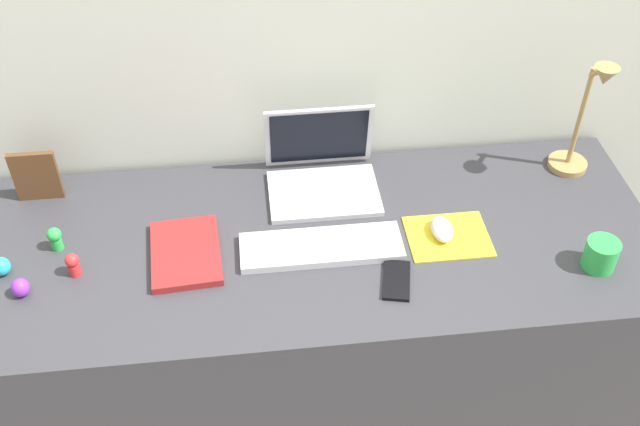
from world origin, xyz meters
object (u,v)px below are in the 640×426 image
(desk_lamp, at_px, (584,122))
(toy_figurine_green, at_px, (55,238))
(mouse, at_px, (442,229))
(keyboard, at_px, (321,247))
(cell_phone, at_px, (397,280))
(toy_figurine_purple, at_px, (21,288))
(toy_figurine_cyan, at_px, (1,267))
(coffee_mug, at_px, (601,254))
(toy_figurine_red, at_px, (73,264))
(picture_frame, at_px, (36,176))
(laptop, at_px, (322,168))
(notebook_pad, at_px, (186,253))

(desk_lamp, relative_size, toy_figurine_green, 5.56)
(mouse, bearing_deg, keyboard, -176.55)
(cell_phone, height_order, toy_figurine_purple, toy_figurine_purple)
(toy_figurine_green, relative_size, toy_figurine_cyan, 1.36)
(toy_figurine_green, bearing_deg, toy_figurine_purple, -111.91)
(coffee_mug, relative_size, toy_figurine_red, 1.29)
(picture_frame, bearing_deg, desk_lamp, -2.28)
(picture_frame, distance_m, toy_figurine_green, 0.22)
(laptop, xyz_separation_m, mouse, (0.28, -0.25, -0.03))
(coffee_mug, bearing_deg, desk_lamp, 79.44)
(cell_phone, xyz_separation_m, toy_figurine_red, (-0.78, 0.12, 0.03))
(mouse, bearing_deg, desk_lamp, 26.53)
(toy_figurine_cyan, bearing_deg, picture_frame, 80.31)
(cell_phone, xyz_separation_m, desk_lamp, (0.57, 0.36, 0.17))
(keyboard, height_order, desk_lamp, desk_lamp)
(toy_figurine_green, bearing_deg, toy_figurine_cyan, -147.88)
(toy_figurine_purple, bearing_deg, keyboard, 5.41)
(mouse, xyz_separation_m, toy_figurine_green, (-0.98, 0.06, 0.02))
(cell_phone, height_order, notebook_pad, notebook_pad)
(toy_figurine_purple, bearing_deg, mouse, 4.82)
(laptop, bearing_deg, toy_figurine_green, -165.23)
(notebook_pad, xyz_separation_m, picture_frame, (-0.39, 0.27, 0.06))
(toy_figurine_red, bearing_deg, toy_figurine_green, 120.13)
(notebook_pad, xyz_separation_m, toy_figurine_cyan, (-0.44, -0.01, 0.01))
(picture_frame, height_order, toy_figurine_purple, picture_frame)
(keyboard, xyz_separation_m, coffee_mug, (0.67, -0.13, 0.03))
(cell_phone, distance_m, picture_frame, 1.00)
(picture_frame, bearing_deg, notebook_pad, -34.63)
(keyboard, xyz_separation_m, toy_figurine_purple, (-0.72, -0.07, 0.01))
(desk_lamp, bearing_deg, laptop, 177.27)
(laptop, xyz_separation_m, toy_figurine_cyan, (-0.81, -0.26, -0.03))
(laptop, relative_size, toy_figurine_cyan, 6.16)
(laptop, xyz_separation_m, picture_frame, (-0.77, 0.02, 0.02))
(cell_phone, distance_m, desk_lamp, 0.70)
(toy_figurine_cyan, bearing_deg, toy_figurine_green, 32.12)
(toy_figurine_cyan, bearing_deg, mouse, 0.61)
(mouse, xyz_separation_m, coffee_mug, (0.36, -0.15, 0.02))
(cell_phone, bearing_deg, toy_figurine_red, -176.04)
(picture_frame, relative_size, toy_figurine_red, 2.36)
(mouse, relative_size, toy_figurine_red, 1.51)
(picture_frame, xyz_separation_m, toy_figurine_red, (0.13, -0.30, -0.04))
(desk_lamp, height_order, coffee_mug, desk_lamp)
(toy_figurine_red, distance_m, toy_figurine_cyan, 0.18)
(toy_figurine_purple, height_order, toy_figurine_green, toy_figurine_green)
(picture_frame, bearing_deg, toy_figurine_red, -67.36)
(cell_phone, bearing_deg, coffee_mug, 12.11)
(mouse, xyz_separation_m, cell_phone, (-0.15, -0.15, -0.02))
(notebook_pad, xyz_separation_m, toy_figurine_green, (-0.32, 0.06, 0.03))
(desk_lamp, distance_m, toy_figurine_green, 1.42)
(toy_figurine_purple, bearing_deg, picture_frame, 91.65)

